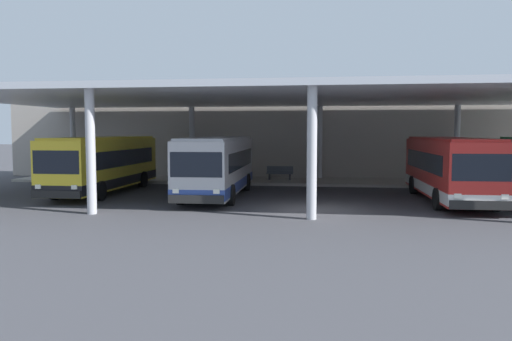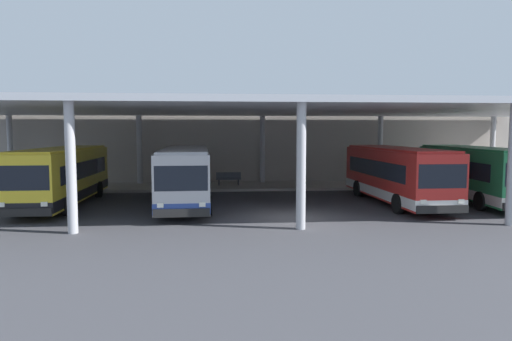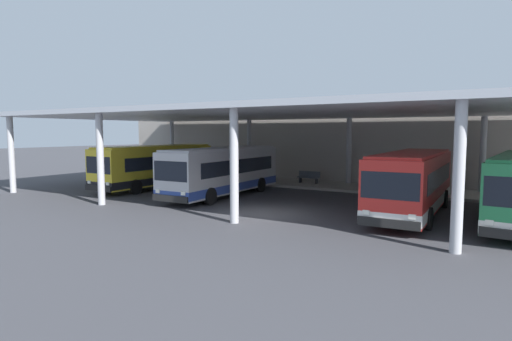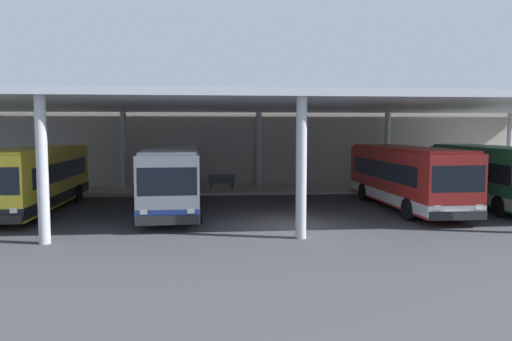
{
  "view_description": "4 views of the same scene",
  "coord_description": "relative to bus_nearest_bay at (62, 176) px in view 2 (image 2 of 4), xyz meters",
  "views": [
    {
      "loc": [
        0.67,
        -22.67,
        3.51
      ],
      "look_at": [
        -2.95,
        2.51,
        1.53
      ],
      "focal_mm": 35.75,
      "sensor_mm": 36.0,
      "label": 1
    },
    {
      "loc": [
        -3.47,
        -20.95,
        4.08
      ],
      "look_at": [
        -1.23,
        5.01,
        1.82
      ],
      "focal_mm": 31.78,
      "sensor_mm": 36.0,
      "label": 2
    },
    {
      "loc": [
        10.61,
        -18.09,
        4.17
      ],
      "look_at": [
        -2.58,
        3.68,
        1.82
      ],
      "focal_mm": 29.09,
      "sensor_mm": 36.0,
      "label": 3
    },
    {
      "loc": [
        -3.32,
        -20.04,
        4.05
      ],
      "look_at": [
        -1.24,
        2.22,
        2.16
      ],
      "focal_mm": 33.84,
      "sensor_mm": 36.0,
      "label": 4
    }
  ],
  "objects": [
    {
      "name": "ground_plane",
      "position": [
        11.96,
        -4.62,
        -1.66
      ],
      "size": [
        200.0,
        200.0,
        0.0
      ],
      "primitive_type": "plane",
      "color": "#3D3D42"
    },
    {
      "name": "bus_nearest_bay",
      "position": [
        0.0,
        0.0,
        0.0
      ],
      "size": [
        2.78,
        10.55,
        3.17
      ],
      "color": "yellow",
      "rests_on": "ground"
    },
    {
      "name": "bus_second_bay",
      "position": [
        6.76,
        -0.73,
        0.0
      ],
      "size": [
        2.98,
        10.61,
        3.17
      ],
      "color": "#B7B7BC",
      "rests_on": "ground"
    },
    {
      "name": "bus_middle_bay",
      "position": [
        18.58,
        -0.82,
        0.0
      ],
      "size": [
        2.85,
        10.57,
        3.17
      ],
      "color": "red",
      "rests_on": "ground"
    },
    {
      "name": "platform_kerb",
      "position": [
        11.96,
        7.13,
        -1.57
      ],
      "size": [
        42.0,
        4.5,
        0.18
      ],
      "primitive_type": "cube",
      "color": "#A39E93",
      "rests_on": "ground"
    },
    {
      "name": "canopy_shelter",
      "position": [
        11.96,
        0.88,
        3.63
      ],
      "size": [
        40.0,
        17.0,
        5.55
      ],
      "color": "silver",
      "rests_on": "ground"
    },
    {
      "name": "trash_bin",
      "position": [
        5.92,
        6.96,
        -0.98
      ],
      "size": [
        0.52,
        0.52,
        0.98
      ],
      "color": "maroon",
      "rests_on": "platform_kerb"
    },
    {
      "name": "station_building_facade",
      "position": [
        11.96,
        10.38,
        1.57
      ],
      "size": [
        48.0,
        1.6,
        6.46
      ],
      "primitive_type": "cube",
      "color": "#ADA399",
      "rests_on": "ground"
    },
    {
      "name": "bus_far_bay",
      "position": [
        23.42,
        -0.5,
        0.0
      ],
      "size": [
        3.23,
        10.68,
        3.17
      ],
      "color": "#28844C",
      "rests_on": "ground"
    },
    {
      "name": "bench_waiting",
      "position": [
        9.32,
        7.2,
        -0.99
      ],
      "size": [
        1.8,
        0.45,
        0.92
      ],
      "color": "#4C515B",
      "rests_on": "platform_kerb"
    }
  ]
}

